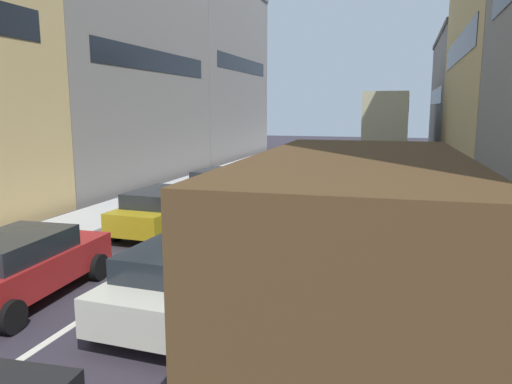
% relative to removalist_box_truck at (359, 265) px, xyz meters
% --- Properties ---
extents(sidewalk_left, '(2.60, 64.00, 0.14)m').
position_rel_removalist_box_truck_xyz_m(sidewalk_left, '(-10.40, 15.36, -1.90)').
color(sidewalk_left, '#B8B8B8').
rests_on(sidewalk_left, ground).
extents(lane_stripe_left, '(0.16, 60.00, 0.01)m').
position_rel_removalist_box_truck_xyz_m(lane_stripe_left, '(-5.40, 15.36, -1.97)').
color(lane_stripe_left, silver).
rests_on(lane_stripe_left, ground).
extents(lane_stripe_right, '(0.16, 60.00, 0.01)m').
position_rel_removalist_box_truck_xyz_m(lane_stripe_right, '(-2.00, 15.36, -1.97)').
color(lane_stripe_right, silver).
rests_on(lane_stripe_right, ground).
extents(building_row_left, '(7.20, 43.90, 14.06)m').
position_rel_removalist_box_truck_xyz_m(building_row_left, '(-15.70, 17.75, 4.61)').
color(building_row_left, tan).
rests_on(building_row_left, ground).
extents(removalist_box_truck, '(2.91, 7.78, 3.58)m').
position_rel_removalist_box_truck_xyz_m(removalist_box_truck, '(0.00, 0.00, 0.00)').
color(removalist_box_truck, '#B7B29E').
rests_on(removalist_box_truck, ground).
extents(sedan_centre_lane_second, '(2.21, 4.37, 1.49)m').
position_rel_removalist_box_truck_xyz_m(sedan_centre_lane_second, '(-3.58, 1.87, -1.18)').
color(sedan_centre_lane_second, beige).
rests_on(sedan_centre_lane_second, ground).
extents(wagon_left_lane_second, '(2.25, 4.39, 1.49)m').
position_rel_removalist_box_truck_xyz_m(wagon_left_lane_second, '(-7.26, 1.55, -1.18)').
color(wagon_left_lane_second, '#A51E1E').
rests_on(wagon_left_lane_second, ground).
extents(hatchback_centre_lane_third, '(2.07, 4.30, 1.49)m').
position_rel_removalist_box_truck_xyz_m(hatchback_centre_lane_third, '(-3.75, 7.37, -1.18)').
color(hatchback_centre_lane_third, '#19592D').
rests_on(hatchback_centre_lane_third, ground).
extents(sedan_left_lane_third, '(2.20, 4.37, 1.49)m').
position_rel_removalist_box_truck_xyz_m(sedan_left_lane_third, '(-7.00, 7.63, -1.18)').
color(sedan_left_lane_third, '#B29319').
rests_on(sedan_left_lane_third, ground).
extents(coupe_centre_lane_fourth, '(2.30, 4.41, 1.49)m').
position_rel_removalist_box_truck_xyz_m(coupe_centre_lane_fourth, '(-3.73, 12.98, -1.18)').
color(coupe_centre_lane_fourth, '#759EB7').
rests_on(coupe_centre_lane_fourth, ground).
extents(sedan_left_lane_fourth, '(2.25, 4.39, 1.49)m').
position_rel_removalist_box_truck_xyz_m(sedan_left_lane_fourth, '(-7.10, 13.13, -1.18)').
color(sedan_left_lane_fourth, gray).
rests_on(sedan_left_lane_fourth, ground).
extents(sedan_centre_lane_fifth, '(2.13, 4.33, 1.49)m').
position_rel_removalist_box_truck_xyz_m(sedan_centre_lane_fifth, '(-3.83, 18.73, -1.18)').
color(sedan_centre_lane_fifth, silver).
rests_on(sedan_centre_lane_fifth, ground).
extents(sedan_right_lane_behind_truck, '(2.30, 4.41, 1.49)m').
position_rel_removalist_box_truck_xyz_m(sedan_right_lane_behind_truck, '(-0.34, 7.31, -1.18)').
color(sedan_right_lane_behind_truck, black).
rests_on(sedan_right_lane_behind_truck, ground).
extents(wagon_right_lane_far, '(2.21, 4.37, 1.49)m').
position_rel_removalist_box_truck_xyz_m(wagon_right_lane_far, '(-0.19, 12.44, -1.18)').
color(wagon_right_lane_far, '#194C8C').
rests_on(wagon_right_lane_far, ground).
extents(bus_mid_queue_primary, '(2.88, 10.53, 5.06)m').
position_rel_removalist_box_truck_xyz_m(bus_mid_queue_primary, '(-0.46, 26.79, 0.86)').
color(bus_mid_queue_primary, '#BFB793').
rests_on(bus_mid_queue_primary, ground).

